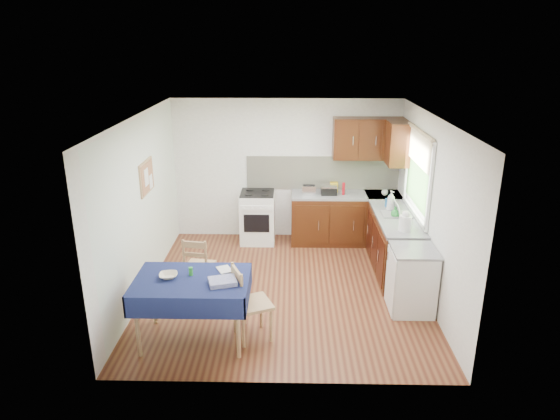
{
  "coord_description": "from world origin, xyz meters",
  "views": [
    {
      "loc": [
        0.08,
        -6.51,
        3.5
      ],
      "look_at": [
        -0.06,
        0.08,
        1.19
      ],
      "focal_mm": 32.0,
      "sensor_mm": 36.0,
      "label": 1
    }
  ],
  "objects_px": {
    "sandwich_press": "(329,190)",
    "chair_far": "(198,264)",
    "toaster": "(309,190)",
    "dish_rack": "(397,213)",
    "kettle": "(405,222)",
    "chair_near": "(248,301)",
    "dining_table": "(192,287)"
  },
  "relations": [
    {
      "from": "dish_rack",
      "to": "chair_far",
      "type": "bearing_deg",
      "value": -154.71
    },
    {
      "from": "chair_near",
      "to": "kettle",
      "type": "xyz_separation_m",
      "value": [
        2.11,
        1.33,
        0.52
      ]
    },
    {
      "from": "dining_table",
      "to": "dish_rack",
      "type": "height_order",
      "value": "dish_rack"
    },
    {
      "from": "chair_near",
      "to": "sandwich_press",
      "type": "distance_m",
      "value": 3.28
    },
    {
      "from": "chair_far",
      "to": "dish_rack",
      "type": "height_order",
      "value": "dish_rack"
    },
    {
      "from": "chair_far",
      "to": "dish_rack",
      "type": "distance_m",
      "value": 3.09
    },
    {
      "from": "dining_table",
      "to": "chair_far",
      "type": "bearing_deg",
      "value": 88.99
    },
    {
      "from": "dining_table",
      "to": "toaster",
      "type": "height_order",
      "value": "toaster"
    },
    {
      "from": "dining_table",
      "to": "sandwich_press",
      "type": "distance_m",
      "value": 3.59
    },
    {
      "from": "toaster",
      "to": "dish_rack",
      "type": "bearing_deg",
      "value": -19.51
    },
    {
      "from": "dining_table",
      "to": "sandwich_press",
      "type": "relative_size",
      "value": 4.97
    },
    {
      "from": "sandwich_press",
      "to": "toaster",
      "type": "bearing_deg",
      "value": -160.25
    },
    {
      "from": "toaster",
      "to": "kettle",
      "type": "distance_m",
      "value": 2.12
    },
    {
      "from": "chair_far",
      "to": "dining_table",
      "type": "bearing_deg",
      "value": 105.69
    },
    {
      "from": "dining_table",
      "to": "kettle",
      "type": "bearing_deg",
      "value": 18.51
    },
    {
      "from": "sandwich_press",
      "to": "kettle",
      "type": "height_order",
      "value": "kettle"
    },
    {
      "from": "sandwich_press",
      "to": "chair_near",
      "type": "bearing_deg",
      "value": -96.6
    },
    {
      "from": "chair_far",
      "to": "sandwich_press",
      "type": "bearing_deg",
      "value": -126.36
    },
    {
      "from": "toaster",
      "to": "dish_rack",
      "type": "xyz_separation_m",
      "value": [
        1.32,
        -1.02,
        -0.06
      ]
    },
    {
      "from": "sandwich_press",
      "to": "chair_far",
      "type": "bearing_deg",
      "value": -120.77
    },
    {
      "from": "chair_near",
      "to": "toaster",
      "type": "distance_m",
      "value": 3.15
    },
    {
      "from": "chair_far",
      "to": "kettle",
      "type": "relative_size",
      "value": 2.96
    },
    {
      "from": "dining_table",
      "to": "chair_near",
      "type": "height_order",
      "value": "chair_near"
    },
    {
      "from": "chair_near",
      "to": "chair_far",
      "type": "bearing_deg",
      "value": 13.02
    },
    {
      "from": "kettle",
      "to": "dish_rack",
      "type": "bearing_deg",
      "value": 88.48
    },
    {
      "from": "toaster",
      "to": "dish_rack",
      "type": "relative_size",
      "value": 0.53
    },
    {
      "from": "chair_far",
      "to": "toaster",
      "type": "height_order",
      "value": "toaster"
    },
    {
      "from": "chair_far",
      "to": "kettle",
      "type": "height_order",
      "value": "kettle"
    },
    {
      "from": "dining_table",
      "to": "toaster",
      "type": "distance_m",
      "value": 3.4
    },
    {
      "from": "chair_near",
      "to": "dining_table",
      "type": "bearing_deg",
      "value": 70.88
    },
    {
      "from": "chair_near",
      "to": "sandwich_press",
      "type": "relative_size",
      "value": 3.55
    },
    {
      "from": "chair_near",
      "to": "dish_rack",
      "type": "relative_size",
      "value": 2.18
    }
  ]
}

